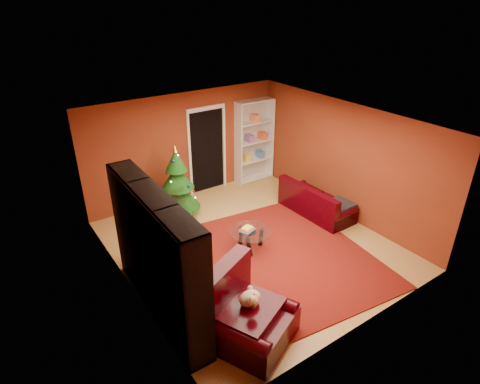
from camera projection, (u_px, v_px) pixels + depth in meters
floor at (251, 246)px, 8.25m from camera, size 5.00×5.50×0.05m
ceiling at (253, 121)px, 7.05m from camera, size 5.00×5.50×0.05m
wall_back at (184, 146)px, 9.69m from camera, size 5.00×0.05×2.60m
wall_left at (124, 228)px, 6.37m from camera, size 0.05×5.50×2.60m
wall_right at (343, 160)px, 8.92m from camera, size 0.05×5.50×2.60m
doorway at (207, 151)px, 10.07m from camera, size 1.06×0.60×2.16m
rug at (281, 257)px, 7.85m from camera, size 3.65×4.12×0.02m
media_unit at (157, 255)px, 6.11m from camera, size 0.48×2.79×2.13m
christmas_tree at (178, 182)px, 8.94m from camera, size 1.10×1.10×1.73m
gift_box_teal at (162, 216)px, 9.03m from camera, size 0.34×0.34×0.27m
gift_box_green at (180, 221)px, 8.80m from camera, size 0.32×0.32×0.27m
white_bookshelf at (254, 141)px, 10.61m from camera, size 1.05×0.39×2.25m
armchair at (251, 314)px, 5.82m from camera, size 1.62×1.62×0.96m
dog at (250, 298)px, 5.77m from camera, size 0.49×0.44×0.31m
sofa at (317, 199)px, 9.23m from camera, size 0.85×1.80×0.77m
coffee_table at (250, 240)px, 8.00m from camera, size 1.10×1.10×0.54m
acrylic_chair at (181, 212)px, 8.66m from camera, size 0.44×0.47×0.79m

